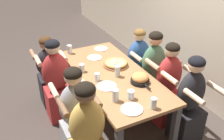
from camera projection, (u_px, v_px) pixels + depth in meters
ground_plane at (112, 118)px, 3.61m from camera, size 18.00×18.00×0.00m
dining_table at (112, 79)px, 3.28m from camera, size 1.90×0.85×0.74m
pizza_board_main at (116, 64)px, 3.42m from camera, size 0.35×0.35×0.06m
skillet_bowl at (140, 79)px, 3.02m from camera, size 0.34×0.23×0.13m
empty_plate_a at (107, 86)px, 2.97m from camera, size 0.24×0.24×0.02m
empty_plate_b at (132, 109)px, 2.58m from camera, size 0.23×0.23×0.02m
empty_plate_c at (101, 49)px, 3.90m from camera, size 0.21×0.21×0.02m
empty_plate_d at (95, 58)px, 3.63m from camera, size 0.21×0.21×0.02m
cocktail_glass_blue at (131, 95)px, 2.73m from camera, size 0.08×0.08×0.14m
drinking_glass_a at (117, 72)px, 3.15m from camera, size 0.07×0.07×0.15m
drinking_glass_b at (154, 104)px, 2.58m from camera, size 0.07×0.07×0.12m
drinking_glass_c at (70, 50)px, 3.74m from camera, size 0.08×0.08×0.13m
drinking_glass_d at (82, 68)px, 3.26m from camera, size 0.07×0.07×0.11m
drinking_glass_e at (97, 78)px, 3.06m from camera, size 0.07×0.07×0.10m
drinking_glass_f at (115, 96)px, 2.69m from camera, size 0.08×0.08×0.15m
diner_far_midleft at (138, 66)px, 3.91m from camera, size 0.51×0.40×1.12m
diner_far_midright at (168, 88)px, 3.31m from camera, size 0.51×0.40×1.18m
diner_near_midleft at (57, 84)px, 3.38m from camera, size 0.51×0.40×1.19m
diner_near_right at (88, 138)px, 2.50m from camera, size 0.51×0.40×1.20m
diner_near_midright at (77, 119)px, 2.76m from camera, size 0.51×0.40×1.19m
diner_far_right at (189, 105)px, 2.99m from camera, size 0.51×0.40×1.18m
diner_near_left at (50, 74)px, 3.71m from camera, size 0.51×0.40×1.09m
diner_far_center at (153, 75)px, 3.58m from camera, size 0.51×0.40×1.21m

